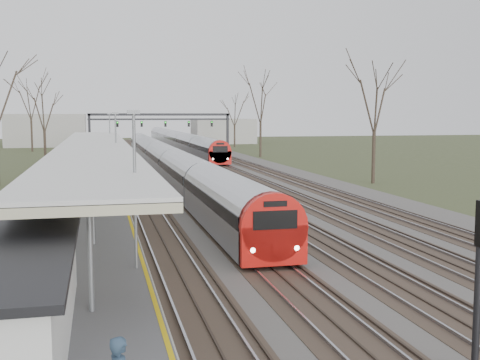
% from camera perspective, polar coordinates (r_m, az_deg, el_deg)
% --- Properties ---
extents(track_bed, '(24.00, 160.00, 0.22)m').
position_cam_1_polar(track_bed, '(61.02, -4.68, 0.71)').
color(track_bed, '#474442').
rests_on(track_bed, ground).
extents(platform, '(3.50, 69.00, 1.00)m').
position_cam_1_polar(platform, '(42.90, -13.52, -1.20)').
color(platform, '#9E9B93').
rests_on(platform, ground).
extents(canopy, '(4.10, 50.00, 3.11)m').
position_cam_1_polar(canopy, '(38.09, -13.67, 3.06)').
color(canopy, slate).
rests_on(canopy, platform).
extents(signal_gantry, '(21.00, 0.59, 6.08)m').
position_cam_1_polar(signal_gantry, '(90.51, -7.55, 5.55)').
color(signal_gantry, black).
rests_on(signal_gantry, ground).
extents(tree_east_far, '(5.00, 5.00, 10.30)m').
position_cam_1_polar(tree_east_far, '(52.30, 12.68, 7.59)').
color(tree_east_far, '#2D231C').
rests_on(tree_east_far, ground).
extents(train_near, '(2.62, 75.21, 3.05)m').
position_cam_1_polar(train_near, '(58.91, -7.11, 1.87)').
color(train_near, '#9B9DA4').
rests_on(train_near, ground).
extents(train_far, '(2.62, 75.21, 3.05)m').
position_cam_1_polar(train_far, '(104.30, -5.95, 3.77)').
color(train_far, '#9B9DA4').
rests_on(train_far, ground).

